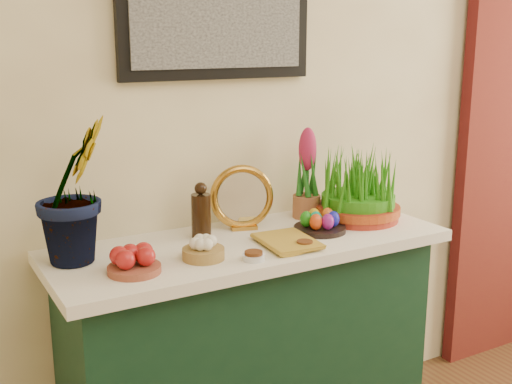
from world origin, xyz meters
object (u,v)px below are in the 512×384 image
Objects in this scene: sideboard at (249,360)px; book at (264,244)px; mirror at (242,198)px; hyacinth_green at (73,166)px; wheatgrass_sabzeh at (358,190)px.

book is (-0.01, -0.12, 0.48)m from sideboard.
mirror is at bearing 83.52° from book.
sideboard is 5.36× the size of mirror.
book is (0.57, -0.19, -0.29)m from hyacinth_green.
mirror is 0.46m from wheatgrass_sabzeh.
hyacinth_green reaches higher than mirror.
book is 0.70× the size of wheatgrass_sabzeh.
mirror reaches higher than book.
wheatgrass_sabzeh is (0.49, 0.01, 0.58)m from sideboard.
mirror reaches higher than sideboard.
hyacinth_green is at bearing 165.98° from book.
hyacinth_green is (-0.57, 0.07, 0.77)m from sideboard.
book reaches higher than sideboard.
mirror is at bearing 165.28° from wheatgrass_sabzeh.
sideboard is at bearing 91.46° from book.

